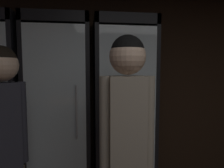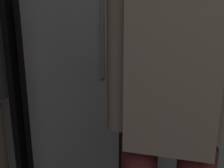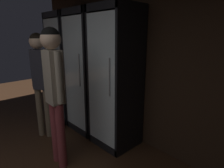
{
  "view_description": "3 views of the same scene",
  "coord_description": "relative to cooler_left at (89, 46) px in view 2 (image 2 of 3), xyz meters",
  "views": [
    {
      "loc": [
        -0.97,
        0.6,
        1.55
      ],
      "look_at": [
        -0.7,
        2.74,
        1.36
      ],
      "focal_mm": 30.93,
      "sensor_mm": 36.0,
      "label": 1
    },
    {
      "loc": [
        -0.73,
        1.12,
        1.2
      ],
      "look_at": [
        -1.1,
        2.72,
        0.76
      ],
      "focal_mm": 41.03,
      "sensor_mm": 36.0,
      "label": 2
    },
    {
      "loc": [
        1.33,
        0.81,
        1.66
      ],
      "look_at": [
        -0.64,
        2.67,
        0.95
      ],
      "focal_mm": 30.13,
      "sensor_mm": 36.0,
      "label": 3
    }
  ],
  "objects": [
    {
      "name": "cooler_left",
      "position": [
        0.0,
        0.0,
        0.0
      ],
      "size": [
        0.63,
        0.6,
        2.06
      ],
      "color": "black",
      "rests_on": "ground"
    },
    {
      "name": "cooler_center",
      "position": [
        0.68,
        0.0,
        -0.0
      ],
      "size": [
        0.63,
        0.6,
        2.06
      ],
      "color": "black",
      "rests_on": "ground"
    },
    {
      "name": "shopper_near",
      "position": [
        0.54,
        -0.94,
        0.1
      ],
      "size": [
        0.36,
        0.23,
        1.75
      ],
      "color": "brown",
      "rests_on": "ground"
    }
  ]
}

